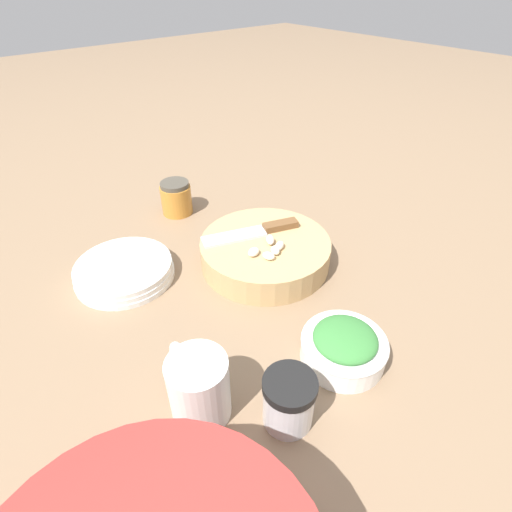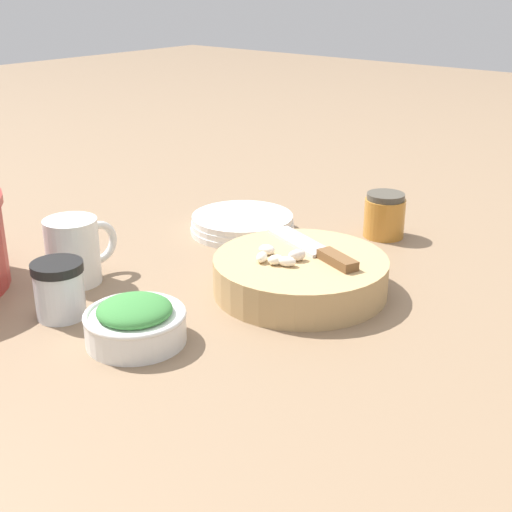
{
  "view_description": "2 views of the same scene",
  "coord_description": "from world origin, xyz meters",
  "px_view_note": "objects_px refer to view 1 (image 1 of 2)",
  "views": [
    {
      "loc": [
        -0.37,
        0.29,
        0.47
      ],
      "look_at": [
        0.02,
        -0.05,
        0.08
      ],
      "focal_mm": 28.0,
      "sensor_mm": 36.0,
      "label": 1
    },
    {
      "loc": [
        -0.66,
        -0.64,
        0.41
      ],
      "look_at": [
        0.03,
        -0.06,
        0.05
      ],
      "focal_mm": 50.0,
      "sensor_mm": 36.0,
      "label": 2
    }
  ],
  "objects_px": {
    "plate_stack": "(124,271)",
    "cutting_board": "(265,252)",
    "chef_knife": "(257,231)",
    "coffee_mug": "(198,387)",
    "garlic_cloves": "(269,248)",
    "herb_bowl": "(344,346)",
    "honey_jar": "(176,198)",
    "spice_jar": "(289,401)"
  },
  "relations": [
    {
      "from": "plate_stack",
      "to": "cutting_board",
      "type": "bearing_deg",
      "value": -120.98
    },
    {
      "from": "chef_knife",
      "to": "coffee_mug",
      "type": "distance_m",
      "value": 0.34
    },
    {
      "from": "cutting_board",
      "to": "chef_knife",
      "type": "height_order",
      "value": "chef_knife"
    },
    {
      "from": "chef_knife",
      "to": "garlic_cloves",
      "type": "distance_m",
      "value": 0.06
    },
    {
      "from": "coffee_mug",
      "to": "cutting_board",
      "type": "bearing_deg",
      "value": -56.45
    },
    {
      "from": "cutting_board",
      "to": "plate_stack",
      "type": "distance_m",
      "value": 0.26
    },
    {
      "from": "chef_knife",
      "to": "cutting_board",
      "type": "bearing_deg",
      "value": -170.33
    },
    {
      "from": "chef_knife",
      "to": "herb_bowl",
      "type": "xyz_separation_m",
      "value": [
        -0.27,
        0.07,
        -0.03
      ]
    },
    {
      "from": "honey_jar",
      "to": "cutting_board",
      "type": "bearing_deg",
      "value": -174.37
    },
    {
      "from": "herb_bowl",
      "to": "plate_stack",
      "type": "bearing_deg",
      "value": 22.65
    },
    {
      "from": "honey_jar",
      "to": "plate_stack",
      "type": "bearing_deg",
      "value": 125.12
    },
    {
      "from": "herb_bowl",
      "to": "garlic_cloves",
      "type": "bearing_deg",
      "value": -12.7
    },
    {
      "from": "cutting_board",
      "to": "plate_stack",
      "type": "bearing_deg",
      "value": 59.02
    },
    {
      "from": "chef_knife",
      "to": "spice_jar",
      "type": "relative_size",
      "value": 2.46
    },
    {
      "from": "chef_knife",
      "to": "honey_jar",
      "type": "relative_size",
      "value": 2.47
    },
    {
      "from": "cutting_board",
      "to": "honey_jar",
      "type": "distance_m",
      "value": 0.27
    },
    {
      "from": "garlic_cloves",
      "to": "spice_jar",
      "type": "distance_m",
      "value": 0.29
    },
    {
      "from": "garlic_cloves",
      "to": "coffee_mug",
      "type": "xyz_separation_m",
      "value": [
        -0.15,
        0.25,
        -0.01
      ]
    },
    {
      "from": "chef_knife",
      "to": "plate_stack",
      "type": "distance_m",
      "value": 0.25
    },
    {
      "from": "cutting_board",
      "to": "garlic_cloves",
      "type": "bearing_deg",
      "value": 149.4
    },
    {
      "from": "plate_stack",
      "to": "coffee_mug",
      "type": "bearing_deg",
      "value": 171.73
    },
    {
      "from": "garlic_cloves",
      "to": "herb_bowl",
      "type": "xyz_separation_m",
      "value": [
        -0.21,
        0.05,
        -0.03
      ]
    },
    {
      "from": "spice_jar",
      "to": "herb_bowl",
      "type": "bearing_deg",
      "value": -82.44
    },
    {
      "from": "cutting_board",
      "to": "honey_jar",
      "type": "bearing_deg",
      "value": 5.63
    },
    {
      "from": "herb_bowl",
      "to": "honey_jar",
      "type": "height_order",
      "value": "honey_jar"
    },
    {
      "from": "coffee_mug",
      "to": "spice_jar",
      "type": "bearing_deg",
      "value": -137.2
    },
    {
      "from": "plate_stack",
      "to": "honey_jar",
      "type": "relative_size",
      "value": 2.37
    },
    {
      "from": "spice_jar",
      "to": "plate_stack",
      "type": "relative_size",
      "value": 0.42
    },
    {
      "from": "chef_knife",
      "to": "honey_jar",
      "type": "distance_m",
      "value": 0.24
    },
    {
      "from": "honey_jar",
      "to": "coffee_mug",
      "type": "bearing_deg",
      "value": 151.77
    },
    {
      "from": "spice_jar",
      "to": "coffee_mug",
      "type": "height_order",
      "value": "coffee_mug"
    },
    {
      "from": "herb_bowl",
      "to": "coffee_mug",
      "type": "bearing_deg",
      "value": 72.07
    },
    {
      "from": "chef_knife",
      "to": "plate_stack",
      "type": "bearing_deg",
      "value": 85.85
    },
    {
      "from": "chef_knife",
      "to": "herb_bowl",
      "type": "bearing_deg",
      "value": -174.36
    },
    {
      "from": "garlic_cloves",
      "to": "plate_stack",
      "type": "relative_size",
      "value": 0.42
    },
    {
      "from": "garlic_cloves",
      "to": "coffee_mug",
      "type": "distance_m",
      "value": 0.29
    },
    {
      "from": "coffee_mug",
      "to": "plate_stack",
      "type": "relative_size",
      "value": 0.63
    },
    {
      "from": "chef_knife",
      "to": "spice_jar",
      "type": "bearing_deg",
      "value": 165.99
    },
    {
      "from": "cutting_board",
      "to": "chef_knife",
      "type": "relative_size",
      "value": 1.31
    },
    {
      "from": "coffee_mug",
      "to": "honey_jar",
      "type": "height_order",
      "value": "coffee_mug"
    },
    {
      "from": "chef_knife",
      "to": "spice_jar",
      "type": "distance_m",
      "value": 0.35
    },
    {
      "from": "coffee_mug",
      "to": "plate_stack",
      "type": "height_order",
      "value": "coffee_mug"
    }
  ]
}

